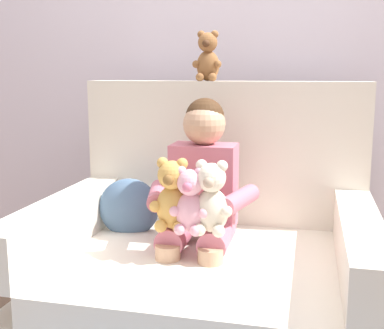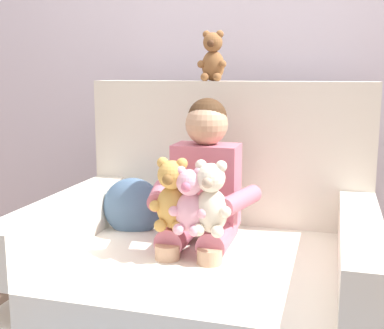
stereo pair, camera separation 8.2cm
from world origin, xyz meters
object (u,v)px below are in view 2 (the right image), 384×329
Objects in this scene: armchair at (207,279)px; throw_pillow at (133,207)px; plush_honey at (172,196)px; plush_cream at (211,200)px; plush_brown_on_backrest at (213,58)px; seated_child at (202,193)px; plush_pink at (190,202)px.

throw_pillow is (-0.37, 0.14, 0.23)m from armchair.
plush_honey is 0.15m from plush_cream.
plush_cream is at bearing -60.94° from plush_brown_on_backrest.
seated_child is 0.64m from plush_brown_on_backrest.
plush_brown_on_backrest is 0.75m from throw_pillow.
plush_brown_on_backrest is (-0.08, 0.39, 0.87)m from armchair.
seated_child is at bearing -66.77° from plush_brown_on_backrest.
plush_cream is 1.03× the size of throw_pillow.
throw_pillow is (-0.29, -0.25, -0.64)m from plush_brown_on_backrest.
armchair is 5.70× the size of plush_brown_on_backrest.
plush_cream reaches higher than throw_pillow.
plush_brown_on_backrest is at bearing 91.02° from plush_pink.
plush_brown_on_backrest is (-0.12, 0.53, 0.51)m from plush_cream.
armchair reaches higher than plush_honey.
plush_honey reaches higher than throw_pillow.
plush_cream is at bearing -64.10° from seated_child.
armchair is at bearing 123.74° from plush_cream.
plush_honey is at bearing -108.89° from seated_child.
armchair is 5.20× the size of plush_pink.
plush_cream is 1.10× the size of plush_pink.
plush_cream is (0.15, -0.01, -0.00)m from plush_honey.
throw_pillow is at bearing 135.02° from plush_pink.
seated_child is 3.17× the size of throw_pillow.
plush_honey is 0.08m from plush_pink.
plush_brown_on_backrest reaches higher than plush_honey.
seated_child is at bearing 87.19° from plush_pink.
throw_pillow is at bearing 159.24° from armchair.
armchair is 0.39m from plush_cream.
plush_brown_on_backrest is at bearing 118.90° from plush_cream.
armchair is 0.38m from plush_pink.
plush_pink is at bearing -40.71° from throw_pillow.
seated_child is 3.72× the size of plush_brown_on_backrest.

